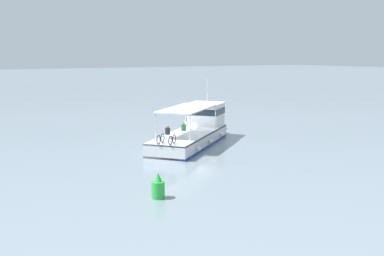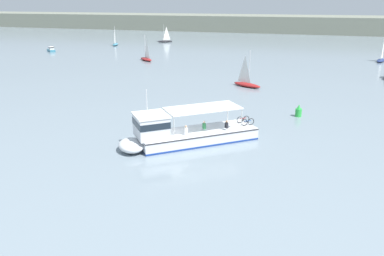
# 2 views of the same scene
# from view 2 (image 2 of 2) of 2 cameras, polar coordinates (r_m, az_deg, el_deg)

# --- Properties ---
(ground_plane) EXTENTS (400.00, 400.00, 0.00)m
(ground_plane) POSITION_cam_2_polar(r_m,az_deg,el_deg) (33.95, -3.75, -2.53)
(ground_plane) COLOR gray
(distant_shoreline) EXTENTS (400.00, 28.00, 6.34)m
(distant_shoreline) POSITION_cam_2_polar(r_m,az_deg,el_deg) (166.75, 14.42, 15.08)
(distant_shoreline) COLOR slate
(distant_shoreline) RESTS_ON ground
(ferry_main) EXTENTS (11.71, 10.55, 5.32)m
(ferry_main) POSITION_cam_2_polar(r_m,az_deg,el_deg) (33.68, -1.60, -0.83)
(ferry_main) COLOR silver
(ferry_main) RESTS_ON ground
(sailboat_mid_channel) EXTENTS (4.53, 4.22, 5.40)m
(sailboat_mid_channel) POSITION_cam_2_polar(r_m,az_deg,el_deg) (82.86, -6.97, 10.48)
(sailboat_mid_channel) COLOR maroon
(sailboat_mid_channel) RESTS_ON ground
(motorboat_near_starboard) EXTENTS (3.60, 3.30, 1.26)m
(motorboat_near_starboard) POSITION_cam_2_polar(r_m,az_deg,el_deg) (103.46, -20.57, 11.09)
(motorboat_near_starboard) COLOR teal
(motorboat_near_starboard) RESTS_ON ground
(sailboat_far_left) EXTENTS (4.73, 3.91, 5.40)m
(sailboat_far_left) POSITION_cam_2_polar(r_m,az_deg,el_deg) (119.96, -4.10, 13.11)
(sailboat_far_left) COLOR #232328
(sailboat_far_left) RESTS_ON ground
(sailboat_far_right) EXTENTS (2.82, 5.00, 5.40)m
(sailboat_far_right) POSITION_cam_2_polar(r_m,az_deg,el_deg) (90.10, 26.75, 9.31)
(sailboat_far_right) COLOR navy
(sailboat_far_right) RESTS_ON ground
(sailboat_horizon_east) EXTENTS (2.95, 4.99, 5.40)m
(sailboat_horizon_east) POSITION_cam_2_polar(r_m,az_deg,el_deg) (113.11, -11.55, 12.44)
(sailboat_horizon_east) COLOR teal
(sailboat_horizon_east) RESTS_ON ground
(sailboat_off_bow) EXTENTS (4.91, 3.44, 5.40)m
(sailboat_off_bow) POSITION_cam_2_polar(r_m,az_deg,el_deg) (57.35, 8.31, 6.74)
(sailboat_off_bow) COLOR maroon
(sailboat_off_bow) RESTS_ON ground
(channel_buoy) EXTENTS (0.70, 0.70, 1.40)m
(channel_buoy) POSITION_cam_2_polar(r_m,az_deg,el_deg) (43.58, 15.86, 2.41)
(channel_buoy) COLOR green
(channel_buoy) RESTS_ON ground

